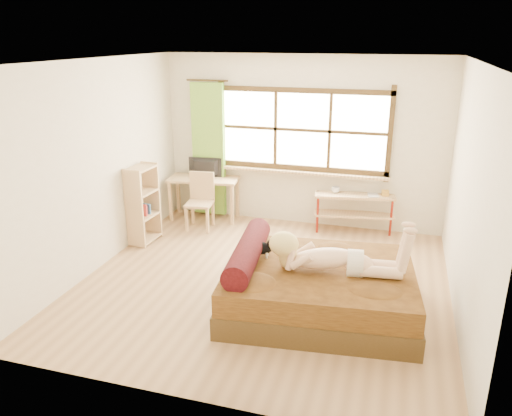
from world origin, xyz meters
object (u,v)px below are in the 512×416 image
(bed, at_px, (315,286))
(woman, at_px, (334,245))
(pipe_shelf, at_px, (355,204))
(chair, at_px, (201,197))
(kitten, at_px, (260,246))
(bookshelf, at_px, (143,204))
(desk, at_px, (204,183))

(bed, bearing_deg, woman, -18.51)
(pipe_shelf, bearing_deg, chair, -177.96)
(kitten, relative_size, chair, 0.35)
(bed, xyz_separation_m, pipe_shelf, (0.19, 2.53, 0.17))
(bed, bearing_deg, kitten, 164.95)
(kitten, bearing_deg, bed, -15.05)
(kitten, xyz_separation_m, pipe_shelf, (0.85, 2.43, -0.20))
(kitten, distance_m, chair, 2.48)
(bed, relative_size, woman, 1.54)
(woman, height_order, chair, woman)
(bed, distance_m, bookshelf, 3.08)
(chair, relative_size, bookshelf, 0.77)
(kitten, bearing_deg, chair, 122.51)
(bookshelf, bearing_deg, pipe_shelf, 26.96)
(chair, xyz_separation_m, bookshelf, (-0.59, -0.80, 0.09))
(bed, relative_size, pipe_shelf, 1.79)
(bed, relative_size, chair, 2.52)
(pipe_shelf, bearing_deg, woman, -99.17)
(kitten, relative_size, desk, 0.26)
(woman, bearing_deg, kitten, 164.14)
(woman, xyz_separation_m, bookshelf, (-3.00, 1.28, -0.24))
(kitten, height_order, pipe_shelf, kitten)
(bed, height_order, kitten, bed)
(pipe_shelf, bearing_deg, desk, 173.29)
(woman, xyz_separation_m, desk, (-2.51, 2.45, -0.22))
(desk, xyz_separation_m, chair, (0.09, -0.37, -0.12))
(kitten, height_order, desk, kitten)
(bed, xyz_separation_m, desk, (-2.30, 2.41, 0.34))
(desk, xyz_separation_m, pipe_shelf, (2.49, 0.12, -0.17))
(desk, distance_m, bookshelf, 1.27)
(desk, height_order, bookshelf, bookshelf)
(kitten, distance_m, pipe_shelf, 2.58)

